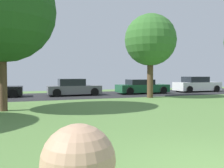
# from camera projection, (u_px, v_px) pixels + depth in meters

# --- Properties ---
(road_strip) EXTENTS (44.00, 6.40, 0.01)m
(road_strip) POSITION_uv_depth(u_px,v_px,m) (71.00, 95.00, 18.97)
(road_strip) COLOR #28282B
(road_strip) RESTS_ON ground_plane
(birch_tree_lone) EXTENTS (3.78, 3.78, 6.14)m
(birch_tree_lone) POSITION_uv_depth(u_px,v_px,m) (150.00, 40.00, 17.10)
(birch_tree_lone) COLOR brown
(birch_tree_lone) RESTS_ON ground_plane
(maple_tree_near) EXTENTS (4.99, 4.99, 7.29)m
(maple_tree_near) POSITION_uv_depth(u_px,v_px,m) (2.00, 9.00, 10.85)
(maple_tree_near) COLOR brown
(maple_tree_near) RESTS_ON ground_plane
(parked_car_grey) EXTENTS (4.23, 2.09, 1.36)m
(parked_car_grey) POSITION_uv_depth(u_px,v_px,m) (73.00, 88.00, 19.02)
(parked_car_grey) COLOR slate
(parked_car_grey) RESTS_ON ground_plane
(parked_car_green) EXTENTS (4.58, 2.03, 1.26)m
(parked_car_green) POSITION_uv_depth(u_px,v_px,m) (142.00, 87.00, 20.83)
(parked_car_green) COLOR #195633
(parked_car_green) RESTS_ON ground_plane
(parked_car_white) EXTENTS (4.52, 2.01, 1.49)m
(parked_car_white) POSITION_uv_depth(u_px,v_px,m) (197.00, 85.00, 22.99)
(parked_car_white) COLOR white
(parked_car_white) RESTS_ON ground_plane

